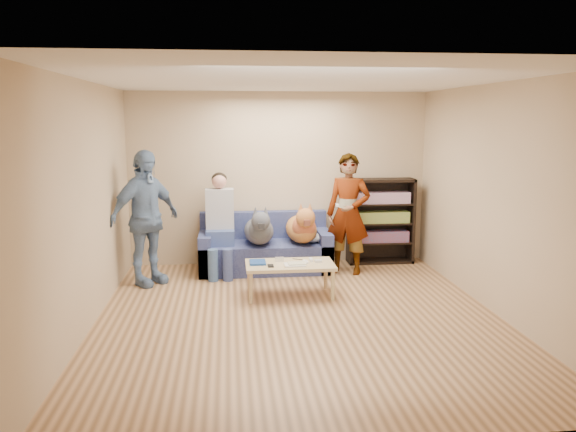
{
  "coord_description": "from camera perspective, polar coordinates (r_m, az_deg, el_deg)",
  "views": [
    {
      "loc": [
        -0.76,
        -5.95,
        2.2
      ],
      "look_at": [
        0.0,
        1.2,
        0.95
      ],
      "focal_mm": 35.0,
      "sensor_mm": 36.0,
      "label": 1
    }
  ],
  "objects": [
    {
      "name": "camera_silver",
      "position": [
        7.12,
        -0.88,
        -4.42
      ],
      "size": [
        0.11,
        0.06,
        0.05
      ],
      "primitive_type": "cube",
      "color": "silver",
      "rests_on": "coffee_table"
    },
    {
      "name": "wall_right",
      "position": [
        6.73,
        20.57,
        1.54
      ],
      "size": [
        0.0,
        5.0,
        5.0
      ],
      "primitive_type": "plane",
      "rotation": [
        1.57,
        0.0,
        -1.57
      ],
      "color": "tan",
      "rests_on": "ground"
    },
    {
      "name": "magazine",
      "position": [
        6.95,
        0.92,
        -4.81
      ],
      "size": [
        0.22,
        0.17,
        0.01
      ],
      "primitive_type": "cube",
      "color": "#C0BB9A",
      "rests_on": "coffee_table"
    },
    {
      "name": "dog_tan",
      "position": [
        8.09,
        1.44,
        -1.16
      ],
      "size": [
        0.44,
        1.18,
        0.64
      ],
      "color": "#C6703C",
      "rests_on": "sofa"
    },
    {
      "name": "person_standing_right",
      "position": [
        8.04,
        6.13,
        0.21
      ],
      "size": [
        0.74,
        0.65,
        1.72
      ],
      "primitive_type": "imported",
      "rotation": [
        0.0,
        0.0,
        -0.45
      ],
      "color": "gray",
      "rests_on": "ground"
    },
    {
      "name": "wall_back",
      "position": [
        8.53,
        -0.92,
        3.8
      ],
      "size": [
        4.5,
        0.0,
        4.5
      ],
      "primitive_type": "plane",
      "rotation": [
        1.57,
        0.0,
        0.0
      ],
      "color": "tan",
      "rests_on": "ground"
    },
    {
      "name": "controller_b",
      "position": [
        7.08,
        3.08,
        -4.59
      ],
      "size": [
        0.09,
        0.06,
        0.03
      ],
      "primitive_type": "cube",
      "color": "silver",
      "rests_on": "coffee_table"
    },
    {
      "name": "coffee_table",
      "position": [
        7.03,
        0.19,
        -5.2
      ],
      "size": [
        1.1,
        0.6,
        0.42
      ],
      "color": "#CEB97E",
      "rests_on": "ground"
    },
    {
      "name": "pen_orange",
      "position": [
        6.86,
        0.17,
        -5.14
      ],
      "size": [
        0.13,
        0.06,
        0.01
      ],
      "primitive_type": "cylinder",
      "rotation": [
        0.0,
        1.57,
        0.35
      ],
      "color": "orange",
      "rests_on": "coffee_table"
    },
    {
      "name": "papers",
      "position": [
        6.93,
        0.7,
        -4.97
      ],
      "size": [
        0.26,
        0.2,
        0.02
      ],
      "primitive_type": "cube",
      "color": "silver",
      "rests_on": "coffee_table"
    },
    {
      "name": "dog_gray",
      "position": [
        7.99,
        -2.94,
        -1.39
      ],
      "size": [
        0.42,
        1.25,
        0.61
      ],
      "color": "#4D4F57",
      "rests_on": "sofa"
    },
    {
      "name": "headphone_cup_a",
      "position": [
        7.02,
        1.84,
        -4.75
      ],
      "size": [
        0.07,
        0.07,
        0.02
      ],
      "primitive_type": "cylinder",
      "color": "white",
      "rests_on": "coffee_table"
    },
    {
      "name": "held_controller",
      "position": [
        7.78,
        5.02,
        1.1
      ],
      "size": [
        0.05,
        0.12,
        0.03
      ],
      "primitive_type": "cube",
      "rotation": [
        0.0,
        0.0,
        -0.11
      ],
      "color": "white",
      "rests_on": "person_standing_right"
    },
    {
      "name": "bookshelf",
      "position": [
        8.73,
        9.37,
        -0.3
      ],
      "size": [
        1.0,
        0.34,
        1.3
      ],
      "color": "black",
      "rests_on": "ground"
    },
    {
      "name": "notebook_blue",
      "position": [
        7.03,
        -3.1,
        -4.71
      ],
      "size": [
        0.2,
        0.26,
        0.03
      ],
      "primitive_type": "cube",
      "color": "navy",
      "rests_on": "coffee_table"
    },
    {
      "name": "person_standing_left",
      "position": [
        7.66,
        -14.32,
        -0.2
      ],
      "size": [
        1.06,
        1.06,
        1.81
      ],
      "primitive_type": "imported",
      "rotation": [
        0.0,
        0.0,
        0.79
      ],
      "color": "#7A94C3",
      "rests_on": "ground"
    },
    {
      "name": "person_seated",
      "position": [
        8.05,
        -6.93,
        -0.42
      ],
      "size": [
        0.4,
        0.73,
        1.47
      ],
      "color": "#415A90",
      "rests_on": "sofa"
    },
    {
      "name": "sofa",
      "position": [
        8.29,
        -2.38,
        -3.53
      ],
      "size": [
        1.9,
        0.85,
        0.82
      ],
      "color": "#515B93",
      "rests_on": "ground"
    },
    {
      "name": "headphone_cup_b",
      "position": [
        7.1,
        1.75,
        -4.59
      ],
      "size": [
        0.07,
        0.07,
        0.02
      ],
      "primitive_type": "cylinder",
      "color": "white",
      "rests_on": "coffee_table"
    },
    {
      "name": "wall_left",
      "position": [
        6.2,
        -19.9,
        0.92
      ],
      "size": [
        0.0,
        5.0,
        5.0
      ],
      "primitive_type": "plane",
      "rotation": [
        1.57,
        0.0,
        1.57
      ],
      "color": "tan",
      "rests_on": "ground"
    },
    {
      "name": "wallet",
      "position": [
        6.88,
        -1.78,
        -5.08
      ],
      "size": [
        0.07,
        0.12,
        0.02
      ],
      "primitive_type": "cube",
      "color": "black",
      "rests_on": "coffee_table"
    },
    {
      "name": "controller_a",
      "position": [
        7.15,
        2.34,
        -4.45
      ],
      "size": [
        0.04,
        0.13,
        0.03
      ],
      "primitive_type": "cube",
      "color": "silver",
      "rests_on": "coffee_table"
    },
    {
      "name": "ground",
      "position": [
        6.39,
        1.15,
        -10.28
      ],
      "size": [
        5.0,
        5.0,
        0.0
      ],
      "primitive_type": "plane",
      "color": "brown",
      "rests_on": "ground"
    },
    {
      "name": "blanket",
      "position": [
        8.18,
        2.4,
        -2.2
      ],
      "size": [
        0.38,
        0.32,
        0.13
      ],
      "primitive_type": "ellipsoid",
      "color": "#ACABB0",
      "rests_on": "sofa"
    },
    {
      "name": "pen_black",
      "position": [
        7.2,
        0.99,
        -4.41
      ],
      "size": [
        0.13,
        0.08,
        0.01
      ],
      "primitive_type": "cylinder",
      "rotation": [
        0.0,
        1.57,
        -0.52
      ],
      "color": "black",
      "rests_on": "coffee_table"
    },
    {
      "name": "ceiling",
      "position": [
        6.01,
        1.24,
        13.67
      ],
      "size": [
        5.0,
        5.0,
        0.0
      ],
      "primitive_type": "plane",
      "rotation": [
        3.14,
        0.0,
        0.0
      ],
      "color": "white",
      "rests_on": "ground"
    },
    {
      "name": "wall_front",
      "position": [
        3.65,
        6.17,
        -4.49
      ],
      "size": [
        4.5,
        0.0,
        4.5
      ],
      "primitive_type": "plane",
      "rotation": [
        -1.57,
        0.0,
        0.0
      ],
      "color": "tan",
      "rests_on": "ground"
    }
  ]
}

